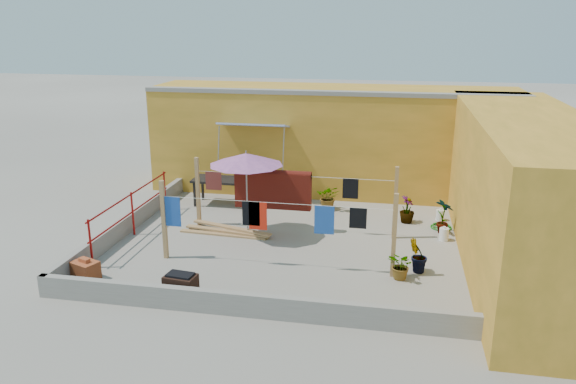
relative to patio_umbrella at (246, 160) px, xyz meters
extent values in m
plane|color=#9E998E|center=(1.06, -0.29, -1.93)|extent=(80.00, 80.00, 0.00)
cube|color=gold|center=(1.56, 4.41, -0.33)|extent=(11.00, 2.40, 3.20)
cube|color=gray|center=(1.56, 3.36, 1.22)|extent=(11.00, 0.35, 0.12)
cube|color=#2D51B2|center=(-0.54, 2.86, 0.32)|extent=(2.00, 0.79, 0.22)
cylinder|color=gray|center=(-1.49, 2.49, -0.33)|extent=(0.03, 0.30, 1.28)
cylinder|color=gray|center=(0.41, 2.49, -0.33)|extent=(0.03, 0.30, 1.28)
cube|color=gold|center=(6.26, -0.29, -0.33)|extent=(2.40, 9.00, 3.20)
cube|color=gray|center=(1.06, -3.87, -1.71)|extent=(8.30, 0.16, 0.44)
cube|color=gray|center=(-3.02, -0.29, -1.71)|extent=(0.16, 7.30, 0.44)
cylinder|color=maroon|center=(-2.79, -2.49, -1.38)|extent=(0.05, 0.05, 1.10)
cylinder|color=maroon|center=(-2.79, -0.49, -1.38)|extent=(0.05, 0.05, 1.10)
cylinder|color=maroon|center=(-2.79, 1.51, -1.38)|extent=(0.05, 0.05, 1.10)
cylinder|color=maroon|center=(-2.79, -0.49, -0.88)|extent=(0.04, 4.20, 0.04)
cylinder|color=maroon|center=(-2.79, -0.49, -1.33)|extent=(0.04, 4.20, 0.04)
cube|color=tan|center=(-1.44, -1.69, -1.03)|extent=(0.09, 0.09, 1.80)
cube|color=tan|center=(3.56, -1.69, -1.03)|extent=(0.09, 0.09, 1.80)
cube|color=tan|center=(3.56, 0.51, -1.03)|extent=(0.09, 0.09, 1.80)
cube|color=tan|center=(-1.44, 0.51, -1.03)|extent=(0.09, 0.09, 1.80)
cylinder|color=silver|center=(1.06, -1.69, -0.48)|extent=(5.00, 0.01, 0.01)
cylinder|color=silver|center=(1.06, 0.51, -0.48)|extent=(5.00, 0.01, 0.01)
cube|color=#4F130D|center=(0.54, 0.51, -0.89)|extent=(1.93, 0.22, 0.92)
cube|color=black|center=(2.47, 0.51, -0.73)|extent=(0.38, 0.02, 0.50)
cube|color=maroon|center=(-1.01, 0.51, -0.72)|extent=(0.42, 0.02, 0.48)
cube|color=#1E4AA5|center=(-1.24, -1.69, -0.82)|extent=(0.39, 0.02, 0.68)
cube|color=black|center=(0.55, -1.69, -0.75)|extent=(0.38, 0.02, 0.54)
cube|color=red|center=(0.69, -1.69, -0.79)|extent=(0.39, 0.02, 0.62)
cube|color=#1E4AA5|center=(2.11, -1.69, -0.79)|extent=(0.41, 0.02, 0.62)
cube|color=black|center=(2.81, -1.69, -0.70)|extent=(0.35, 0.02, 0.44)
cylinder|color=gray|center=(0.00, 0.00, -1.90)|extent=(0.32, 0.32, 0.05)
cylinder|color=gray|center=(0.00, 0.00, -0.90)|extent=(0.04, 0.04, 2.05)
cone|color=#B662A0|center=(0.00, 0.00, 0.01)|extent=(2.27, 2.27, 0.29)
cylinder|color=gray|center=(0.00, 0.00, 0.18)|extent=(0.04, 0.04, 0.09)
cube|color=black|center=(-1.35, 2.24, -1.19)|extent=(1.66, 0.85, 0.06)
cube|color=black|center=(-2.07, 1.92, -1.57)|extent=(0.06, 0.06, 0.72)
cube|color=black|center=(-2.06, 2.58, -1.57)|extent=(0.06, 0.06, 0.72)
cube|color=black|center=(-0.63, 1.90, -1.57)|extent=(0.06, 0.06, 0.72)
cube|color=black|center=(-0.62, 2.56, -1.57)|extent=(0.06, 0.06, 0.72)
cube|color=#B55429|center=(-2.64, -3.03, -1.74)|extent=(0.63, 0.55, 0.38)
cube|color=#A04625|center=(-2.64, -3.03, -1.51)|extent=(0.26, 0.19, 0.08)
cube|color=tan|center=(-0.61, -0.13, -1.91)|extent=(2.24, 0.30, 0.04)
cube|color=tan|center=(-0.53, -0.01, -1.86)|extent=(2.24, 0.49, 0.04)
cube|color=tan|center=(-0.45, 0.11, -1.81)|extent=(2.19, 0.79, 0.04)
cube|color=black|center=(-0.38, -3.49, -1.69)|extent=(0.63, 0.46, 0.49)
cube|color=black|center=(-0.38, -3.49, -1.42)|extent=(0.52, 0.35, 0.04)
cylinder|color=white|center=(1.06, -3.49, -1.90)|extent=(0.44, 0.44, 0.06)
torus|color=white|center=(1.06, -3.49, -1.87)|extent=(0.47, 0.47, 0.05)
cylinder|color=white|center=(4.76, 0.57, -1.78)|extent=(0.23, 0.23, 0.31)
cylinder|color=white|center=(4.76, 0.57, -1.60)|extent=(0.06, 0.06, 0.05)
cylinder|color=white|center=(4.76, 2.03, -1.79)|extent=(0.21, 0.21, 0.29)
cylinder|color=white|center=(4.76, 2.03, -1.62)|extent=(0.06, 0.06, 0.05)
torus|color=#186F1A|center=(4.76, 1.44, -1.91)|extent=(0.54, 0.54, 0.04)
torus|color=#186F1A|center=(4.76, 1.44, -1.87)|extent=(0.46, 0.46, 0.04)
imported|color=#255E1B|center=(1.72, 2.39, -1.57)|extent=(0.65, 0.57, 0.72)
imported|color=#255E1B|center=(3.88, 1.70, -1.57)|extent=(0.48, 0.48, 0.72)
imported|color=#255E1B|center=(4.76, 1.06, -1.47)|extent=(0.57, 0.57, 0.91)
imported|color=#255E1B|center=(4.07, -1.42, -1.55)|extent=(0.54, 0.52, 0.76)
imported|color=#255E1B|center=(3.74, -1.81, -1.63)|extent=(0.71, 0.70, 0.59)
camera|label=1|loc=(3.45, -12.61, 3.15)|focal=35.00mm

